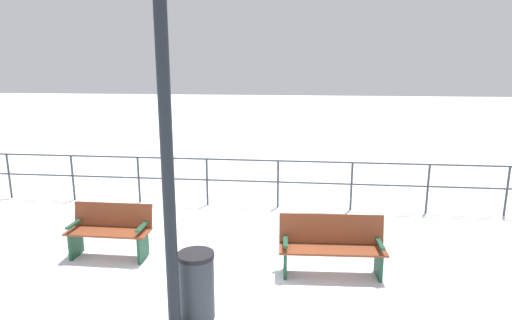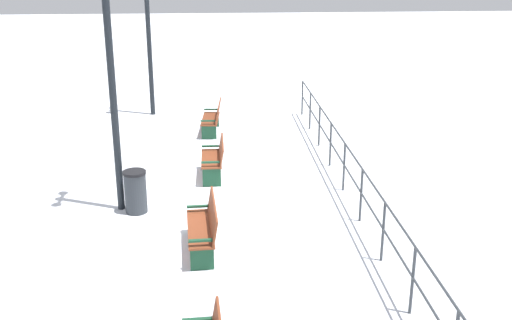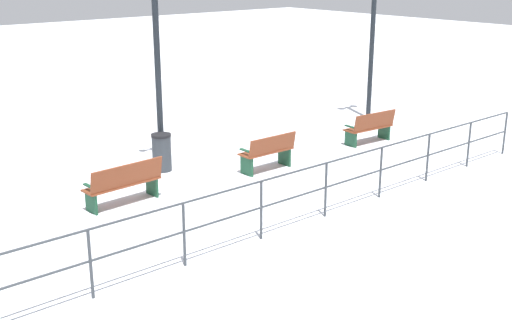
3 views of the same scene
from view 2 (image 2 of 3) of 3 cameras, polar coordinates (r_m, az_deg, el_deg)
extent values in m
plane|color=white|center=(13.33, -4.46, -4.48)|extent=(80.00, 80.00, 0.00)
cube|color=brown|center=(18.56, -4.22, 3.80)|extent=(0.58, 1.54, 0.04)
cube|color=brown|center=(18.47, -3.50, 4.55)|extent=(0.22, 1.51, 0.46)
cube|color=#19472D|center=(19.24, -4.08, 3.71)|extent=(0.43, 0.08, 0.43)
cube|color=#19472D|center=(17.99, -4.35, 2.59)|extent=(0.43, 0.08, 0.43)
cube|color=#19472D|center=(19.16, -4.16, 4.67)|extent=(0.43, 0.10, 0.04)
cube|color=#19472D|center=(17.90, -4.44, 3.61)|extent=(0.43, 0.10, 0.04)
cube|color=brown|center=(14.92, -4.12, 0.13)|extent=(0.48, 1.42, 0.04)
cube|color=brown|center=(14.85, -3.22, 0.98)|extent=(0.11, 1.42, 0.42)
cube|color=#19472D|center=(15.57, -4.11, 0.03)|extent=(0.43, 0.05, 0.48)
cube|color=#19472D|center=(14.43, -4.09, -1.55)|extent=(0.43, 0.05, 0.48)
cube|color=#19472D|center=(15.46, -4.22, 1.28)|extent=(0.43, 0.07, 0.04)
cube|color=#19472D|center=(14.30, -4.20, -0.21)|extent=(0.43, 0.07, 0.04)
cube|color=brown|center=(11.42, -5.17, -6.28)|extent=(0.54, 1.69, 0.04)
cube|color=brown|center=(11.32, -4.03, -5.07)|extent=(0.21, 1.67, 0.47)
cube|color=#19472D|center=(12.18, -5.27, -5.74)|extent=(0.41, 0.07, 0.44)
cube|color=#19472D|center=(10.86, -4.98, -9.00)|extent=(0.41, 0.07, 0.44)
cube|color=#19472D|center=(12.04, -5.41, -4.27)|extent=(0.41, 0.09, 0.04)
cube|color=#19472D|center=(10.71, -5.14, -7.39)|extent=(0.41, 0.09, 0.04)
cube|color=#19472D|center=(8.63, -5.44, -14.44)|extent=(0.41, 0.09, 0.04)
cylinder|color=black|center=(20.46, -9.84, 11.12)|extent=(0.15, 0.15, 5.12)
cylinder|color=black|center=(12.83, -13.05, 6.08)|extent=(0.15, 0.15, 5.07)
cylinder|color=#383D42|center=(20.55, 4.28, 5.70)|extent=(0.05, 0.05, 1.12)
cylinder|color=#383D42|center=(18.94, 5.00, 4.51)|extent=(0.05, 0.05, 1.12)
cylinder|color=#383D42|center=(17.34, 5.85, 3.10)|extent=(0.05, 0.05, 1.12)
cylinder|color=#383D42|center=(15.76, 6.86, 1.41)|extent=(0.05, 0.05, 1.12)
cylinder|color=#383D42|center=(14.20, 8.10, -0.66)|extent=(0.05, 0.05, 1.12)
cylinder|color=#383D42|center=(12.67, 9.65, -3.24)|extent=(0.05, 0.05, 1.12)
cylinder|color=#383D42|center=(11.19, 11.61, -6.51)|extent=(0.05, 0.05, 1.12)
cylinder|color=#383D42|center=(9.77, 14.21, -10.73)|extent=(0.05, 0.05, 1.12)
cylinder|color=#383D42|center=(13.24, 8.95, 0.38)|extent=(0.04, 15.12, 0.04)
cylinder|color=#383D42|center=(13.41, 8.84, -1.66)|extent=(0.04, 15.12, 0.04)
cylinder|color=#2D3338|center=(13.21, -11.02, -3.00)|extent=(0.46, 0.46, 0.86)
cylinder|color=black|center=(13.04, -11.14, -1.14)|extent=(0.48, 0.48, 0.06)
camera|label=1|loc=(12.86, -35.44, 6.51)|focal=30.08mm
camera|label=3|loc=(11.99, 65.76, 6.04)|focal=45.35mm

